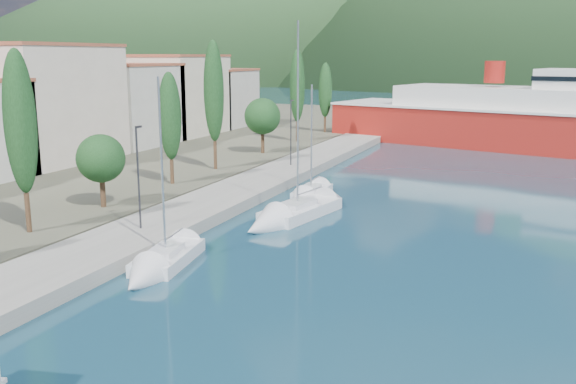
% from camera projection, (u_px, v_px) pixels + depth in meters
% --- Properties ---
extents(ground, '(1400.00, 1400.00, 0.00)m').
position_uv_depth(ground, '(479.00, 109.00, 132.12)').
color(ground, navy).
extents(quay, '(5.00, 88.00, 0.80)m').
position_uv_depth(quay, '(238.00, 192.00, 49.98)').
color(quay, gray).
rests_on(quay, ground).
extents(town_buildings, '(9.20, 69.20, 11.30)m').
position_uv_depth(town_buildings, '(86.00, 107.00, 67.19)').
color(town_buildings, '#BEB49C').
rests_on(town_buildings, land_strip).
extents(tree_row, '(3.81, 64.58, 11.52)m').
position_uv_depth(tree_row, '(211.00, 112.00, 56.88)').
color(tree_row, '#47301E').
rests_on(tree_row, land_strip).
extents(lamp_posts, '(0.15, 46.01, 6.06)m').
position_uv_depth(lamp_posts, '(148.00, 171.00, 38.27)').
color(lamp_posts, '#2D2D33').
rests_on(lamp_posts, quay).
extents(sailboat_near, '(3.42, 7.70, 10.69)m').
position_uv_depth(sailboat_near, '(154.00, 269.00, 32.35)').
color(sailboat_near, silver).
rests_on(sailboat_near, ground).
extents(sailboat_mid, '(4.40, 10.08, 14.06)m').
position_uv_depth(sailboat_mid, '(282.00, 218.00, 42.19)').
color(sailboat_mid, silver).
rests_on(sailboat_mid, ground).
extents(sailboat_far, '(2.33, 6.54, 9.50)m').
position_uv_depth(sailboat_far, '(306.00, 197.00, 48.96)').
color(sailboat_far, silver).
rests_on(sailboat_far, ground).
extents(ferry, '(55.41, 24.71, 10.78)m').
position_uv_depth(ferry, '(558.00, 123.00, 73.88)').
color(ferry, '#A31C15').
rests_on(ferry, ground).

